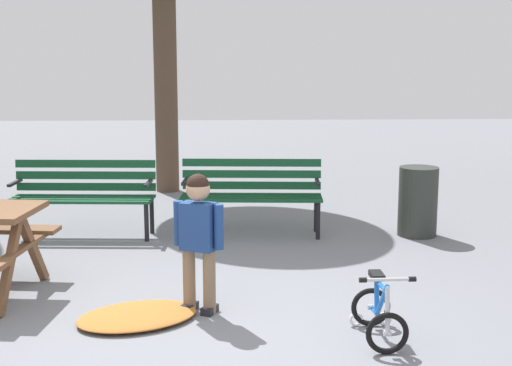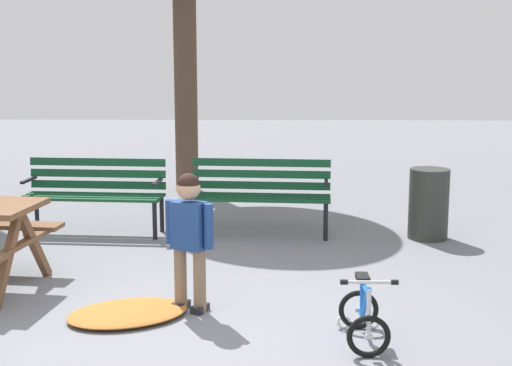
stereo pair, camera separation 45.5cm
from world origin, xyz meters
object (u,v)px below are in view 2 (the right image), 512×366
object	(u,v)px
park_bench_far_left	(95,189)
kids_bicycle	(363,316)
child_standing	(189,230)
park_bench_left	(260,190)
trash_bin	(429,204)

from	to	relation	value
park_bench_far_left	kids_bicycle	xyz separation A→B (m)	(2.69, -3.18, -0.31)
park_bench_far_left	child_standing	xyz separation A→B (m)	(1.38, -2.56, 0.15)
kids_bicycle	park_bench_left	bearing A→B (deg)	103.97
park_bench_far_left	kids_bicycle	bearing A→B (deg)	-49.76
park_bench_left	trash_bin	bearing A→B (deg)	-5.24
park_bench_far_left	park_bench_left	bearing A→B (deg)	-0.06
child_standing	kids_bicycle	world-z (taller)	child_standing
child_standing	trash_bin	bearing A→B (deg)	44.78
park_bench_far_left	kids_bicycle	distance (m)	4.18
child_standing	park_bench_left	bearing A→B (deg)	78.59
park_bench_left	child_standing	xyz separation A→B (m)	(-0.52, -2.55, 0.15)
park_bench_far_left	trash_bin	distance (m)	3.79
park_bench_far_left	child_standing	distance (m)	2.91
park_bench_far_left	trash_bin	world-z (taller)	park_bench_far_left
park_bench_left	kids_bicycle	xyz separation A→B (m)	(0.79, -3.18, -0.31)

